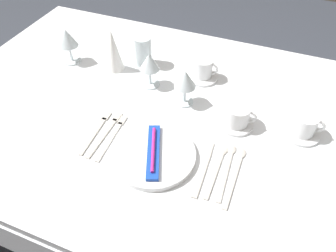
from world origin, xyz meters
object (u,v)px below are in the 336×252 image
(spoon_dessert, at_px, (228,165))
(drink_tumbler, at_px, (143,51))
(fork_inner, at_px, (106,132))
(dinner_knife, at_px, (203,170))
(coffee_cup_right, at_px, (237,115))
(coffee_cup_far, at_px, (203,68))
(coffee_cup_left, at_px, (305,124))
(wine_glass_right, at_px, (185,81))
(wine_glass_far, at_px, (149,64))
(napkin_folded, at_px, (113,50))
(fork_outer, at_px, (113,135))
(dinner_plate, at_px, (153,155))
(fork_salad, at_px, (97,130))
(spoon_tea, at_px, (236,170))
(wine_glass_centre, at_px, (67,39))
(spoon_soup, at_px, (218,164))
(toothbrush_package, at_px, (153,151))

(spoon_dessert, relative_size, drink_tumbler, 1.84)
(fork_inner, bearing_deg, dinner_knife, -4.85)
(drink_tumbler, bearing_deg, coffee_cup_right, -25.65)
(fork_inner, xyz_separation_m, coffee_cup_far, (0.20, 0.40, 0.04))
(spoon_dessert, height_order, coffee_cup_left, coffee_cup_left)
(coffee_cup_right, relative_size, drink_tumbler, 0.90)
(dinner_knife, xyz_separation_m, wine_glass_right, (-0.15, 0.27, 0.09))
(coffee_cup_far, distance_m, wine_glass_far, 0.21)
(wine_glass_right, height_order, napkin_folded, napkin_folded)
(fork_outer, bearing_deg, dinner_plate, -10.65)
(spoon_dessert, distance_m, drink_tumbler, 0.60)
(coffee_cup_left, relative_size, coffee_cup_far, 1.04)
(coffee_cup_far, bearing_deg, wine_glass_far, -145.98)
(coffee_cup_left, bearing_deg, coffee_cup_far, 156.38)
(fork_outer, relative_size, fork_salad, 1.02)
(dinner_knife, relative_size, coffee_cup_far, 2.15)
(spoon_tea, bearing_deg, fork_inner, -178.86)
(spoon_dessert, relative_size, wine_glass_centre, 1.52)
(dinner_knife, bearing_deg, spoon_dessert, 36.17)
(spoon_soup, bearing_deg, drink_tumbler, 137.14)
(toothbrush_package, bearing_deg, coffee_cup_left, 33.11)
(spoon_tea, xyz_separation_m, wine_glass_far, (-0.40, 0.28, 0.09))
(toothbrush_package, distance_m, wine_glass_centre, 0.63)
(coffee_cup_left, distance_m, napkin_folded, 0.74)
(fork_outer, relative_size, wine_glass_far, 1.53)
(drink_tumbler, bearing_deg, wine_glass_centre, -161.68)
(coffee_cup_far, xyz_separation_m, wine_glass_far, (-0.17, -0.12, 0.05))
(spoon_soup, height_order, wine_glass_right, wine_glass_right)
(spoon_tea, height_order, wine_glass_right, wine_glass_right)
(fork_salad, relative_size, spoon_dessert, 0.92)
(fork_outer, bearing_deg, napkin_folded, 116.77)
(fork_inner, relative_size, spoon_dessert, 0.97)
(dinner_plate, distance_m, wine_glass_right, 0.29)
(dinner_knife, height_order, napkin_folded, napkin_folded)
(toothbrush_package, bearing_deg, spoon_dessert, 13.11)
(coffee_cup_far, bearing_deg, spoon_soup, -66.30)
(drink_tumbler, bearing_deg, fork_salad, -87.56)
(fork_outer, relative_size, dinner_knife, 0.98)
(fork_outer, height_order, coffee_cup_right, coffee_cup_right)
(coffee_cup_left, bearing_deg, dinner_knife, -133.99)
(wine_glass_right, height_order, drink_tumbler, wine_glass_right)
(wine_glass_centre, bearing_deg, fork_inner, -42.89)
(fork_inner, xyz_separation_m, coffee_cup_right, (0.39, 0.20, 0.04))
(spoon_tea, height_order, coffee_cup_right, coffee_cup_right)
(fork_outer, relative_size, napkin_folded, 1.21)
(spoon_soup, xyz_separation_m, spoon_tea, (0.06, 0.00, 0.00))
(fork_inner, height_order, drink_tumbler, drink_tumbler)
(coffee_cup_far, bearing_deg, coffee_cup_right, -48.82)
(dinner_plate, relative_size, spoon_dessert, 1.17)
(spoon_tea, xyz_separation_m, coffee_cup_right, (-0.05, 0.19, 0.04))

